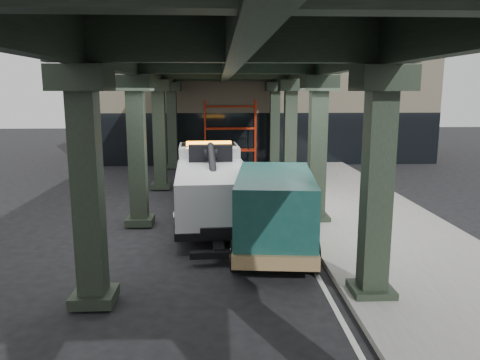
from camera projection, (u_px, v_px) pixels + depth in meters
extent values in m
plane|color=black|center=(243.00, 243.00, 14.10)|extent=(90.00, 90.00, 0.00)
cube|color=gray|center=(369.00, 220.00, 16.25)|extent=(5.00, 40.00, 0.15)
cube|color=silver|center=(289.00, 223.00, 16.14)|extent=(0.12, 38.00, 0.01)
cube|color=black|center=(377.00, 188.00, 9.83)|extent=(0.55, 0.55, 5.00)
cube|color=black|center=(383.00, 78.00, 9.40)|extent=(1.10, 1.10, 0.50)
cube|color=black|center=(371.00, 291.00, 10.26)|extent=(0.90, 0.90, 0.24)
cube|color=black|center=(317.00, 152.00, 15.71)|extent=(0.55, 0.55, 5.00)
cube|color=black|center=(319.00, 83.00, 15.29)|extent=(1.10, 1.10, 0.50)
cube|color=black|center=(315.00, 218.00, 16.15)|extent=(0.90, 0.90, 0.24)
cube|color=black|center=(290.00, 135.00, 21.60)|extent=(0.55, 0.55, 5.00)
cube|color=black|center=(291.00, 85.00, 21.18)|extent=(1.10, 1.10, 0.50)
cube|color=black|center=(289.00, 184.00, 22.03)|extent=(0.90, 0.90, 0.24)
cube|color=black|center=(275.00, 126.00, 27.49)|extent=(0.55, 0.55, 5.00)
cube|color=black|center=(275.00, 87.00, 27.07)|extent=(1.10, 1.10, 0.50)
cube|color=black|center=(274.00, 165.00, 27.92)|extent=(0.90, 0.90, 0.24)
cube|color=black|center=(88.00, 191.00, 9.55)|extent=(0.55, 0.55, 5.00)
cube|color=black|center=(81.00, 78.00, 9.13)|extent=(1.10, 1.10, 0.50)
cube|color=black|center=(94.00, 297.00, 9.98)|extent=(0.90, 0.90, 0.24)
cube|color=black|center=(137.00, 153.00, 15.44)|extent=(0.55, 0.55, 5.00)
cube|color=black|center=(135.00, 83.00, 15.02)|extent=(1.10, 1.10, 0.50)
cube|color=black|center=(140.00, 220.00, 15.87)|extent=(0.90, 0.90, 0.24)
cube|color=black|center=(160.00, 136.00, 21.33)|extent=(0.55, 0.55, 5.00)
cube|color=black|center=(158.00, 85.00, 20.90)|extent=(1.10, 1.10, 0.50)
cube|color=black|center=(161.00, 185.00, 21.76)|extent=(0.90, 0.90, 0.24)
cube|color=black|center=(172.00, 126.00, 27.21)|extent=(0.55, 0.55, 5.00)
cube|color=black|center=(171.00, 87.00, 26.79)|extent=(1.10, 1.10, 0.50)
cube|color=black|center=(173.00, 165.00, 27.65)|extent=(0.90, 0.90, 0.24)
cube|color=black|center=(320.00, 58.00, 15.14)|extent=(0.35, 32.00, 1.10)
cube|color=black|center=(133.00, 58.00, 14.87)|extent=(0.35, 32.00, 1.10)
cube|color=black|center=(228.00, 58.00, 15.00)|extent=(0.35, 32.00, 1.10)
cube|color=black|center=(228.00, 35.00, 14.87)|extent=(7.40, 32.00, 0.30)
cube|color=#C6B793|center=(256.00, 98.00, 33.07)|extent=(22.00, 10.00, 8.00)
cylinder|color=red|center=(205.00, 133.00, 28.28)|extent=(0.08, 0.08, 4.00)
cylinder|color=red|center=(205.00, 134.00, 27.49)|extent=(0.08, 0.08, 4.00)
cylinder|color=red|center=(255.00, 133.00, 28.41)|extent=(0.08, 0.08, 4.00)
cylinder|color=red|center=(256.00, 134.00, 27.63)|extent=(0.08, 0.08, 4.00)
cylinder|color=red|center=(230.00, 149.00, 28.53)|extent=(3.00, 0.08, 0.08)
cylinder|color=red|center=(230.00, 128.00, 28.29)|extent=(3.00, 0.08, 0.08)
cylinder|color=red|center=(230.00, 106.00, 28.05)|extent=(3.00, 0.08, 0.08)
cube|color=black|center=(212.00, 202.00, 16.38)|extent=(1.39, 7.37, 0.24)
cube|color=white|center=(209.00, 167.00, 18.66)|extent=(2.43, 2.47, 1.76)
cube|color=white|center=(208.00, 175.00, 19.75)|extent=(2.33, 0.81, 0.88)
cube|color=black|center=(209.00, 154.00, 18.80)|extent=(2.22, 1.39, 0.83)
cube|color=white|center=(213.00, 191.00, 15.16)|extent=(2.62, 5.01, 1.37)
cube|color=orange|center=(209.00, 143.00, 18.28)|extent=(1.77, 0.37, 0.16)
cube|color=black|center=(210.00, 153.00, 16.89)|extent=(1.59, 0.67, 0.59)
cylinder|color=black|center=(213.00, 168.00, 15.22)|extent=(0.43, 3.42, 1.31)
cube|color=black|center=(218.00, 244.00, 12.91)|extent=(0.37, 1.38, 0.18)
cube|color=black|center=(219.00, 254.00, 12.25)|extent=(1.57, 0.33, 0.18)
cylinder|color=black|center=(183.00, 190.00, 19.02)|extent=(0.40, 1.09, 1.07)
cylinder|color=silver|center=(183.00, 190.00, 19.02)|extent=(0.41, 0.61, 0.59)
cylinder|color=black|center=(235.00, 189.00, 19.24)|extent=(0.40, 1.09, 1.07)
cylinder|color=silver|center=(235.00, 189.00, 19.24)|extent=(0.41, 0.61, 0.59)
cylinder|color=black|center=(181.00, 210.00, 15.87)|extent=(0.40, 1.09, 1.07)
cylinder|color=silver|center=(181.00, 210.00, 15.87)|extent=(0.41, 0.61, 0.59)
cylinder|color=black|center=(244.00, 208.00, 16.09)|extent=(0.40, 1.09, 1.07)
cylinder|color=silver|center=(244.00, 208.00, 16.09)|extent=(0.41, 0.61, 0.59)
cylinder|color=black|center=(180.00, 220.00, 14.63)|extent=(0.40, 1.09, 1.07)
cylinder|color=silver|center=(180.00, 220.00, 14.63)|extent=(0.41, 0.61, 0.59)
cylinder|color=black|center=(248.00, 218.00, 14.85)|extent=(0.40, 1.09, 1.07)
cylinder|color=silver|center=(248.00, 218.00, 14.85)|extent=(0.41, 0.61, 0.59)
cube|color=#113F3A|center=(273.00, 199.00, 15.71)|extent=(2.09, 1.27, 0.87)
cube|color=#113F3A|center=(275.00, 207.00, 13.02)|extent=(2.49, 4.56, 1.89)
cube|color=#96794C|center=(274.00, 230.00, 13.55)|extent=(2.64, 5.63, 0.34)
cube|color=black|center=(274.00, 179.00, 15.19)|extent=(1.93, 0.62, 0.81)
cube|color=black|center=(275.00, 188.00, 13.22)|extent=(2.43, 3.70, 0.53)
cube|color=silver|center=(273.00, 207.00, 16.29)|extent=(1.94, 0.32, 0.29)
cylinder|color=black|center=(245.00, 214.00, 15.82)|extent=(0.36, 0.84, 0.82)
cylinder|color=silver|center=(245.00, 214.00, 15.82)|extent=(0.36, 0.48, 0.45)
cylinder|color=black|center=(302.00, 215.00, 15.71)|extent=(0.36, 0.84, 0.82)
cylinder|color=silver|center=(302.00, 215.00, 15.71)|extent=(0.36, 0.48, 0.45)
cylinder|color=black|center=(237.00, 256.00, 11.82)|extent=(0.36, 0.84, 0.82)
cylinder|color=silver|center=(237.00, 256.00, 11.82)|extent=(0.36, 0.48, 0.45)
cylinder|color=black|center=(314.00, 257.00, 11.71)|extent=(0.36, 0.84, 0.82)
cylinder|color=silver|center=(314.00, 257.00, 11.71)|extent=(0.36, 0.48, 0.45)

